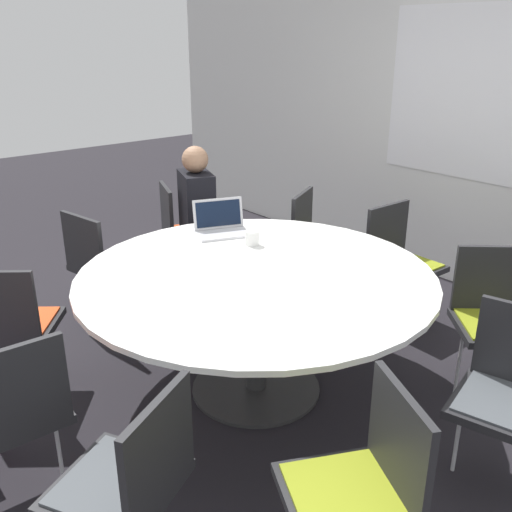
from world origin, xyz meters
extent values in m
plane|color=black|center=(0.00, 0.00, 0.00)|extent=(16.00, 16.00, 0.00)
cube|color=silver|center=(0.00, 2.35, 1.35)|extent=(8.00, 0.06, 2.70)
cube|color=white|center=(0.00, 2.31, 1.55)|extent=(1.80, 0.01, 1.30)
cylinder|color=#333333|center=(0.00, 0.00, 0.01)|extent=(0.76, 0.76, 0.02)
cylinder|color=#333333|center=(0.00, 0.00, 0.37)|extent=(0.12, 0.12, 0.70)
cylinder|color=white|center=(0.00, 0.00, 0.74)|extent=(1.97, 1.97, 0.03)
cube|color=#262628|center=(-1.54, 0.61, 0.44)|extent=(0.56, 0.55, 0.04)
cube|color=#E04C1E|center=(-1.54, 0.61, 0.46)|extent=(0.50, 0.49, 0.01)
cube|color=#262628|center=(-1.61, 0.43, 0.66)|extent=(0.40, 0.18, 0.40)
cylinder|color=silver|center=(-1.71, 0.68, 0.21)|extent=(0.02, 0.02, 0.42)
cylinder|color=silver|center=(-1.37, 0.54, 0.21)|extent=(0.02, 0.02, 0.42)
cube|color=#262628|center=(-1.34, -0.23, 0.44)|extent=(0.51, 0.49, 0.04)
cube|color=#E04C1E|center=(-1.34, -0.23, 0.46)|extent=(0.45, 0.43, 0.01)
cube|color=#262628|center=(-1.30, -0.43, 0.66)|extent=(0.42, 0.10, 0.40)
cylinder|color=silver|center=(-1.51, -0.27, 0.21)|extent=(0.02, 0.02, 0.42)
cylinder|color=silver|center=(-1.16, -0.20, 0.21)|extent=(0.02, 0.02, 0.42)
cube|color=#262628|center=(-0.86, -1.05, 0.44)|extent=(0.60, 0.61, 0.04)
cube|color=#E04C1E|center=(-0.86, -1.05, 0.46)|extent=(0.53, 0.53, 0.01)
cylinder|color=silver|center=(-0.74, -0.91, 0.21)|extent=(0.02, 0.02, 0.42)
cube|color=#262628|center=(-0.06, -1.36, 0.44)|extent=(0.44, 0.46, 0.04)
cube|color=#E04C1E|center=(-0.06, -1.36, 0.46)|extent=(0.39, 0.40, 0.01)
cube|color=#262628|center=(0.13, -1.37, 0.66)|extent=(0.05, 0.42, 0.40)
cylinder|color=silver|center=(-0.05, -1.18, 0.21)|extent=(0.02, 0.02, 0.42)
cube|color=#262628|center=(0.63, -1.20, 0.44)|extent=(0.58, 0.58, 0.04)
cube|color=#4C5156|center=(0.63, -1.20, 0.46)|extent=(0.51, 0.51, 0.01)
cube|color=#262628|center=(0.80, -1.11, 0.66)|extent=(0.22, 0.38, 0.40)
cylinder|color=silver|center=(0.54, -1.04, 0.21)|extent=(0.02, 0.02, 0.42)
cube|color=#262628|center=(1.21, -0.62, 0.44)|extent=(0.58, 0.57, 0.04)
cube|color=olive|center=(1.21, -0.62, 0.46)|extent=(0.51, 0.51, 0.01)
cube|color=#262628|center=(1.30, -0.45, 0.66)|extent=(0.39, 0.22, 0.40)
cylinder|color=silver|center=(1.05, -0.54, 0.21)|extent=(0.02, 0.02, 0.42)
cube|color=#262628|center=(1.32, 0.33, 0.44)|extent=(0.53, 0.51, 0.04)
cube|color=#4C5156|center=(1.32, 0.33, 0.46)|extent=(0.47, 0.45, 0.01)
cylinder|color=silver|center=(1.14, 0.29, 0.21)|extent=(0.02, 0.02, 0.42)
cube|color=#262628|center=(0.92, 1.00, 0.44)|extent=(0.61, 0.61, 0.04)
cube|color=olive|center=(0.92, 1.00, 0.46)|extent=(0.53, 0.54, 0.01)
cube|color=#262628|center=(0.77, 1.13, 0.66)|extent=(0.30, 0.33, 0.40)
cylinder|color=silver|center=(0.80, 0.87, 0.21)|extent=(0.02, 0.02, 0.42)
cube|color=#262628|center=(0.05, 1.36, 0.44)|extent=(0.44, 0.46, 0.04)
cube|color=olive|center=(0.05, 1.36, 0.46)|extent=(0.38, 0.40, 0.01)
cube|color=#262628|center=(-0.15, 1.36, 0.66)|extent=(0.05, 0.42, 0.40)
cylinder|color=silver|center=(0.06, 1.54, 0.21)|extent=(0.02, 0.02, 0.42)
cylinder|color=silver|center=(0.04, 1.18, 0.21)|extent=(0.02, 0.02, 0.42)
cube|color=#262628|center=(-0.60, 1.22, 0.44)|extent=(0.57, 0.58, 0.04)
cube|color=olive|center=(-0.60, 1.22, 0.46)|extent=(0.50, 0.51, 0.01)
cube|color=#262628|center=(-0.78, 1.13, 0.66)|extent=(0.21, 0.39, 0.40)
cylinder|color=silver|center=(-0.68, 1.38, 0.21)|extent=(0.02, 0.02, 0.42)
cylinder|color=silver|center=(-0.52, 1.05, 0.21)|extent=(0.02, 0.02, 0.42)
cylinder|color=black|center=(-1.36, 0.65, 0.23)|extent=(0.10, 0.10, 0.46)
cylinder|color=black|center=(-1.20, 0.58, 0.23)|extent=(0.10, 0.10, 0.46)
cube|color=black|center=(-1.32, 0.52, 0.73)|extent=(0.42, 0.34, 0.55)
sphere|color=#A87A5B|center=(-1.32, 0.52, 1.11)|extent=(0.20, 0.20, 0.20)
cube|color=silver|center=(-0.63, 0.25, 0.76)|extent=(0.33, 0.40, 0.02)
cube|color=silver|center=(-0.73, 0.29, 0.87)|extent=(0.17, 0.33, 0.20)
cube|color=black|center=(-0.72, 0.29, 0.87)|extent=(0.15, 0.30, 0.17)
cylinder|color=white|center=(-0.36, 0.27, 0.80)|extent=(0.09, 0.09, 0.09)
camera|label=1|loc=(2.20, -1.87, 1.98)|focal=40.00mm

